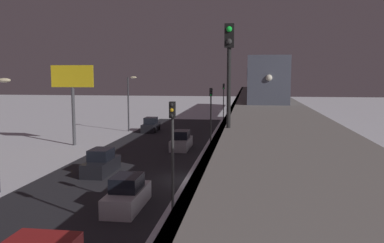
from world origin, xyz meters
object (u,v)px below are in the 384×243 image
(sedan_white, at_px, (127,195))
(commercial_billboard, at_px, (72,84))
(traffic_light_far, at_px, (224,97))
(subway_train, at_px, (257,77))
(rail_signal, at_px, (229,57))
(sedan_black_2, at_px, (101,163))
(traffic_light_near, at_px, (172,142))
(sedan_black, at_px, (151,126))
(traffic_light_distant, at_px, (230,91))
(traffic_light_mid, at_px, (211,108))
(sedan_silver, at_px, (181,141))

(sedan_white, bearing_deg, commercial_billboard, 121.32)
(sedan_white, relative_size, traffic_light_far, 0.72)
(subway_train, xyz_separation_m, rail_signal, (2.11, 49.06, 0.95))
(subway_train, xyz_separation_m, sedan_black_2, (12.96, 34.22, -6.77))
(traffic_light_near, height_order, commercial_billboard, commercial_billboard)
(subway_train, distance_m, sedan_black, 19.11)
(rail_signal, bearing_deg, sedan_white, -47.45)
(subway_train, distance_m, traffic_light_far, 7.09)
(subway_train, bearing_deg, sedan_black, 34.27)
(traffic_light_near, bearing_deg, sedan_black_2, -49.92)
(sedan_black, distance_m, commercial_billboard, 14.70)
(rail_signal, relative_size, traffic_light_distant, 0.62)
(sedan_black, xyz_separation_m, traffic_light_far, (-9.30, -13.08, 3.41))
(traffic_light_near, height_order, traffic_light_mid, same)
(sedan_black, bearing_deg, traffic_light_mid, 132.93)
(traffic_light_far, bearing_deg, traffic_light_near, 90.00)
(subway_train, bearing_deg, commercial_billboard, 47.01)
(subway_train, bearing_deg, sedan_black_2, 69.25)
(sedan_black, relative_size, traffic_light_far, 0.69)
(traffic_light_mid, bearing_deg, traffic_light_distant, -90.00)
(subway_train, height_order, sedan_white, subway_train)
(sedan_white, height_order, traffic_light_far, traffic_light_far)
(subway_train, relative_size, commercial_billboard, 8.32)
(sedan_black_2, relative_size, traffic_light_near, 0.71)
(rail_signal, relative_size, traffic_light_far, 0.62)
(rail_signal, height_order, traffic_light_mid, rail_signal)
(traffic_light_near, relative_size, traffic_light_far, 1.00)
(sedan_black_2, bearing_deg, sedan_silver, -111.82)
(traffic_light_near, bearing_deg, rail_signal, 119.43)
(sedan_black_2, height_order, traffic_light_far, traffic_light_far)
(traffic_light_mid, bearing_deg, sedan_black_2, 62.09)
(rail_signal, distance_m, sedan_silver, 28.14)
(sedan_black, bearing_deg, sedan_white, 101.24)
(sedan_black, relative_size, sedan_silver, 0.92)
(commercial_billboard, bearing_deg, sedan_black, -115.90)
(sedan_black_2, height_order, sedan_silver, same)
(subway_train, bearing_deg, rail_signal, 87.53)
(rail_signal, relative_size, traffic_light_near, 0.62)
(sedan_black_2, bearing_deg, traffic_light_distant, -97.09)
(subway_train, distance_m, sedan_white, 43.60)
(traffic_light_far, distance_m, traffic_light_distant, 23.07)
(sedan_black, height_order, traffic_light_far, traffic_light_far)
(sedan_black, xyz_separation_m, traffic_light_distant, (-9.30, -36.15, 3.41))
(sedan_black_2, relative_size, sedan_white, 0.98)
(sedan_white, bearing_deg, subway_train, 78.81)
(sedan_silver, bearing_deg, traffic_light_far, 83.57)
(sedan_black, relative_size, sedan_white, 0.95)
(sedan_white, bearing_deg, sedan_silver, 90.00)
(sedan_silver, bearing_deg, traffic_light_near, -81.91)
(rail_signal, height_order, traffic_light_distant, rail_signal)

